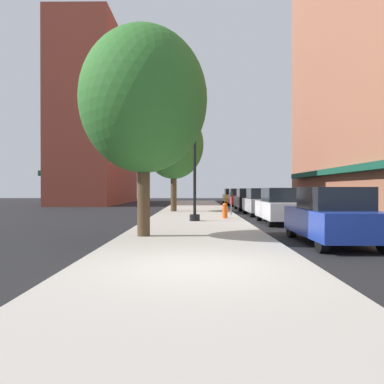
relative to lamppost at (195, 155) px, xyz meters
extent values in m
plane|color=black|center=(4.02, 7.07, -3.20)|extent=(90.00, 90.00, 0.00)
cube|color=#A8A399|center=(0.02, 8.07, -3.14)|extent=(4.80, 50.00, 0.12)
cube|color=#144C38|center=(11.67, 11.07, -0.10)|extent=(0.90, 34.00, 0.50)
cube|color=brown|center=(-10.98, 26.07, 6.04)|extent=(6.00, 18.00, 18.48)
cube|color=#144C38|center=(-14.33, 26.07, -0.10)|extent=(0.90, 15.30, 0.50)
cylinder|color=black|center=(0.00, 0.00, -2.93)|extent=(0.48, 0.48, 0.30)
cylinder|color=black|center=(0.00, 0.00, -0.18)|extent=(0.14, 0.14, 5.20)
sphere|color=silver|center=(0.00, 0.00, 2.60)|extent=(0.44, 0.44, 0.44)
cylinder|color=#E05614|center=(1.53, 1.63, -2.77)|extent=(0.26, 0.26, 0.62)
sphere|color=#E05614|center=(1.53, 1.63, -2.41)|extent=(0.24, 0.24, 0.24)
cylinder|color=#E05614|center=(1.67, 1.63, -2.68)|extent=(0.12, 0.10, 0.10)
cylinder|color=slate|center=(2.07, 4.09, -2.56)|extent=(0.06, 0.06, 1.05)
cube|color=#33383D|center=(2.07, 4.09, -1.90)|extent=(0.14, 0.09, 0.26)
cylinder|color=#4C3823|center=(-1.45, 8.07, -1.60)|extent=(0.40, 0.40, 2.97)
ellipsoid|color=#2D6B28|center=(-1.45, 8.07, 1.40)|extent=(4.02, 4.02, 4.62)
cylinder|color=#4C3823|center=(-1.59, -5.97, -1.68)|extent=(0.40, 0.40, 2.80)
ellipsoid|color=#2D6B28|center=(-1.59, -5.97, 1.23)|extent=(4.03, 4.03, 4.63)
cylinder|color=black|center=(3.24, -5.33, -2.88)|extent=(0.22, 0.64, 0.64)
cylinder|color=black|center=(4.80, -5.33, -2.88)|extent=(0.22, 0.64, 0.64)
cylinder|color=black|center=(3.24, -8.53, -2.88)|extent=(0.22, 0.64, 0.64)
cube|color=#1E389E|center=(4.02, -6.93, -2.56)|extent=(1.80, 4.30, 0.76)
cube|color=black|center=(4.02, -7.08, -1.86)|extent=(1.56, 2.20, 0.64)
cylinder|color=black|center=(3.24, 1.52, -2.88)|extent=(0.22, 0.64, 0.64)
cylinder|color=black|center=(4.80, 1.52, -2.88)|extent=(0.22, 0.64, 0.64)
cylinder|color=black|center=(3.24, -1.68, -2.88)|extent=(0.22, 0.64, 0.64)
cylinder|color=black|center=(4.80, -1.68, -2.88)|extent=(0.22, 0.64, 0.64)
cube|color=silver|center=(4.02, -0.08, -2.56)|extent=(1.80, 4.30, 0.76)
cube|color=black|center=(4.02, -0.23, -1.86)|extent=(1.56, 2.20, 0.64)
cylinder|color=black|center=(3.24, 7.20, -2.88)|extent=(0.22, 0.64, 0.64)
cylinder|color=black|center=(4.80, 7.20, -2.88)|extent=(0.22, 0.64, 0.64)
cylinder|color=black|center=(3.24, 4.00, -2.88)|extent=(0.22, 0.64, 0.64)
cylinder|color=black|center=(4.80, 4.00, -2.88)|extent=(0.22, 0.64, 0.64)
cube|color=#B2B2BA|center=(4.02, 5.60, -2.56)|extent=(1.80, 4.30, 0.76)
cube|color=black|center=(4.02, 5.45, -1.86)|extent=(1.56, 2.20, 0.64)
cylinder|color=black|center=(3.24, 13.23, -2.88)|extent=(0.22, 0.64, 0.64)
cylinder|color=black|center=(4.80, 13.23, -2.88)|extent=(0.22, 0.64, 0.64)
cylinder|color=black|center=(3.24, 10.03, -2.88)|extent=(0.22, 0.64, 0.64)
cylinder|color=black|center=(4.80, 10.03, -2.88)|extent=(0.22, 0.64, 0.64)
cube|color=black|center=(4.02, 11.63, -2.56)|extent=(1.80, 4.30, 0.76)
cube|color=black|center=(4.02, 11.48, -1.86)|extent=(1.56, 2.20, 0.64)
cylinder|color=black|center=(3.24, 20.41, -2.88)|extent=(0.22, 0.64, 0.64)
cylinder|color=black|center=(4.80, 20.41, -2.88)|extent=(0.22, 0.64, 0.64)
cylinder|color=black|center=(3.24, 17.21, -2.88)|extent=(0.22, 0.64, 0.64)
cylinder|color=black|center=(4.80, 17.21, -2.88)|extent=(0.22, 0.64, 0.64)
cube|color=red|center=(4.02, 18.81, -2.56)|extent=(1.80, 4.30, 0.76)
cube|color=black|center=(4.02, 18.66, -1.86)|extent=(1.56, 2.20, 0.64)
cylinder|color=black|center=(3.24, 27.18, -2.88)|extent=(0.22, 0.64, 0.64)
cylinder|color=black|center=(4.80, 27.18, -2.88)|extent=(0.22, 0.64, 0.64)
cylinder|color=black|center=(3.24, 23.98, -2.88)|extent=(0.22, 0.64, 0.64)
cylinder|color=black|center=(4.80, 23.98, -2.88)|extent=(0.22, 0.64, 0.64)
cube|color=gold|center=(4.02, 25.58, -2.56)|extent=(1.80, 4.30, 0.76)
cube|color=black|center=(4.02, 25.43, -1.86)|extent=(1.56, 2.20, 0.64)
camera|label=1|loc=(0.08, -18.47, -1.60)|focal=37.05mm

